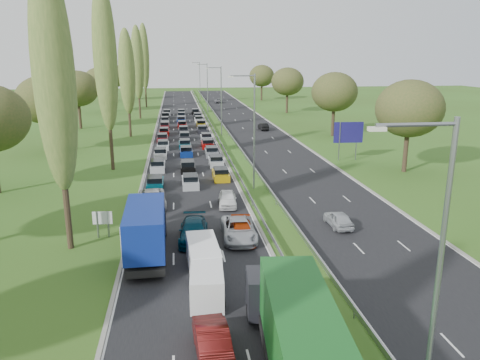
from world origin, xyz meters
TOP-DOWN VIEW (x-y plane):
  - ground at (4.50, 80.00)m, footprint 260.00×260.00m
  - near_carriageway at (-2.25, 82.50)m, footprint 10.50×215.00m
  - far_carriageway at (11.25, 82.50)m, footprint 10.50×215.00m
  - central_reservation at (4.50, 82.50)m, footprint 2.36×215.00m
  - lamp_columns at (4.50, 78.00)m, footprint 0.18×140.18m
  - poplar_row at (-11.50, 68.17)m, footprint 2.80×127.80m
  - woodland_left at (-22.00, 62.63)m, footprint 8.00×166.00m
  - woodland_right at (24.00, 66.67)m, footprint 8.00×153.00m
  - traffic_queue_fill at (-2.23, 77.73)m, footprint 9.10×69.74m
  - near_car_2 at (-5.96, 38.20)m, footprint 2.86×5.53m
  - near_car_5 at (-2.15, 14.55)m, footprint 1.83×4.51m
  - near_car_7 at (-2.46, 29.25)m, footprint 2.53×5.40m
  - near_car_9 at (1.23, 14.81)m, footprint 1.90×4.52m
  - near_car_10 at (1.01, 29.08)m, footprint 2.71×5.57m
  - near_car_11 at (1.27, 28.90)m, footprint 2.20×4.70m
  - near_car_12 at (1.05, 37.38)m, footprint 1.97×4.22m
  - far_car_0 at (9.53, 30.63)m, footprint 1.65×3.89m
  - far_car_1 at (13.05, 83.22)m, footprint 1.60×4.06m
  - far_car_2 at (9.46, 138.65)m, footprint 2.52×4.97m
  - blue_lorry at (-5.79, 26.79)m, footprint 2.56×9.21m
  - green_lorry at (1.17, 11.40)m, footprint 2.59×13.97m
  - white_van_front at (-2.04, 24.08)m, footprint 1.90×4.84m
  - white_van_rear at (-2.04, 20.73)m, footprint 1.87×4.77m
  - info_sign at (-9.40, 30.85)m, footprint 1.50×0.19m
  - direction_sign at (19.40, 55.25)m, footprint 4.00×0.30m

SIDE VIEW (x-z plane):
  - ground at x=4.50m, z-range 0.00..0.00m
  - near_carriageway at x=-2.25m, z-range -0.02..0.02m
  - far_carriageway at x=11.25m, z-range -0.02..0.02m
  - traffic_queue_fill at x=-2.23m, z-range 0.04..0.84m
  - central_reservation at x=4.50m, z-range 0.39..0.71m
  - far_car_0 at x=9.53m, z-range 0.02..1.33m
  - far_car_1 at x=13.05m, z-range 0.02..1.33m
  - near_car_11 at x=1.27m, z-range 0.02..1.35m
  - far_car_2 at x=9.46m, z-range 0.02..1.37m
  - near_car_12 at x=1.05m, z-range 0.02..1.42m
  - near_car_9 at x=1.23m, z-range 0.02..1.47m
  - near_car_5 at x=-2.15m, z-range 0.02..1.48m
  - near_car_2 at x=-5.96m, z-range 0.02..1.51m
  - near_car_7 at x=-2.46m, z-range 0.02..1.54m
  - near_car_10 at x=1.01m, z-range 0.02..1.55m
  - white_van_rear at x=-2.04m, z-range 0.03..1.95m
  - white_van_front at x=-2.04m, z-range 0.03..1.97m
  - info_sign at x=-9.40m, z-range 0.32..2.42m
  - blue_lorry at x=-5.79m, z-range 0.07..3.96m
  - green_lorry at x=1.17m, z-range 0.15..4.29m
  - direction_sign at x=19.40m, z-range 0.97..6.17m
  - lamp_columns at x=4.50m, z-range 0.00..12.00m
  - woodland_right at x=24.00m, z-range 2.13..13.23m
  - woodland_left at x=-22.00m, z-range 2.13..13.23m
  - poplar_row at x=-11.50m, z-range 1.17..23.61m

